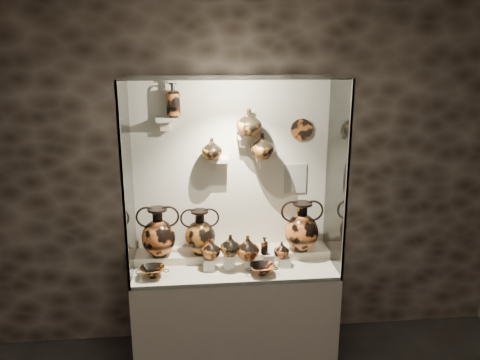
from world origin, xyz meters
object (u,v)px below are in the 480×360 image
object	(u,v)px
amphora_right	(302,226)
kylix_right	(262,269)
jug_c	(248,247)
lekythos_tall	(173,98)
jug_b	(230,245)
amphora_left	(158,232)
jug_e	(282,249)
jug_a	(211,248)
amphora_mid	(200,232)
ovoid_vase_c	(262,146)
ovoid_vase_b	(249,122)
ovoid_vase_a	(212,149)
kylix_left	(152,271)
lekythos_small	(264,245)

from	to	relation	value
amphora_right	kylix_right	distance (m)	0.54
jug_c	lekythos_tall	world-z (taller)	lekythos_tall
jug_b	kylix_right	world-z (taller)	jug_b
amphora_left	jug_e	xyz separation A→B (m)	(1.03, -0.15, -0.14)
jug_a	jug_b	size ratio (longest dim) A/B	0.96
amphora_left	jug_b	bearing A→B (deg)	-37.97
amphora_mid	jug_c	world-z (taller)	amphora_mid
amphora_mid	jug_b	bearing A→B (deg)	-54.69
jug_c	ovoid_vase_c	bearing A→B (deg)	63.97
jug_b	ovoid_vase_c	size ratio (longest dim) A/B	0.84
kylix_right	ovoid_vase_b	world-z (taller)	ovoid_vase_b
jug_a	amphora_left	bearing A→B (deg)	142.55
amphora_right	ovoid_vase_c	world-z (taller)	ovoid_vase_c
jug_b	ovoid_vase_a	world-z (taller)	ovoid_vase_a
jug_b	kylix_left	bearing A→B (deg)	-160.71
amphora_right	jug_a	bearing A→B (deg)	-179.83
amphora_left	lekythos_tall	bearing A→B (deg)	13.17
ovoid_vase_c	amphora_left	bearing A→B (deg)	170.84
amphora_right	jug_e	distance (m)	0.29
amphora_right	lekythos_tall	world-z (taller)	lekythos_tall
ovoid_vase_a	ovoid_vase_c	world-z (taller)	ovoid_vase_c
amphora_mid	lekythos_tall	bearing A→B (deg)	137.40
jug_b	jug_a	bearing A→B (deg)	-177.82
amphora_right	ovoid_vase_c	bearing A→B (deg)	157.22
ovoid_vase_a	jug_c	bearing A→B (deg)	-35.29
amphora_mid	ovoid_vase_b	world-z (taller)	ovoid_vase_b
jug_a	amphora_mid	bearing A→B (deg)	98.76
amphora_right	lekythos_tall	xyz separation A→B (m)	(-1.07, 0.11, 1.10)
lekythos_small	amphora_left	bearing A→B (deg)	173.20
jug_a	ovoid_vase_b	xyz separation A→B (m)	(0.34, 0.22, 1.01)
jug_e	jug_b	bearing A→B (deg)	161.59
kylix_right	ovoid_vase_c	xyz separation A→B (m)	(0.04, 0.37, 0.94)
jug_e	ovoid_vase_c	distance (m)	0.89
amphora_mid	kylix_left	bearing A→B (deg)	-161.31
amphora_left	ovoid_vase_c	world-z (taller)	ovoid_vase_c
amphora_mid	ovoid_vase_b	bearing A→B (deg)	-8.85
amphora_left	ovoid_vase_c	distance (m)	1.14
amphora_right	ovoid_vase_a	size ratio (longest dim) A/B	2.47
lekythos_small	ovoid_vase_c	size ratio (longest dim) A/B	0.79
lekythos_small	kylix_right	size ratio (longest dim) A/B	0.65
ovoid_vase_b	amphora_mid	bearing A→B (deg)	-157.85
amphora_left	ovoid_vase_c	bearing A→B (deg)	-16.42
jug_b	lekythos_small	xyz separation A→B (m)	(0.29, 0.01, -0.02)
amphora_mid	lekythos_small	world-z (taller)	amphora_mid
jug_c	ovoid_vase_a	size ratio (longest dim) A/B	1.12
jug_c	lekythos_tall	xyz separation A→B (m)	(-0.58, 0.29, 1.20)
amphora_left	jug_a	world-z (taller)	amphora_left
lekythos_tall	jug_c	bearing A→B (deg)	-32.75
amphora_left	amphora_mid	bearing A→B (deg)	-18.65
amphora_mid	jug_c	bearing A→B (deg)	-42.25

